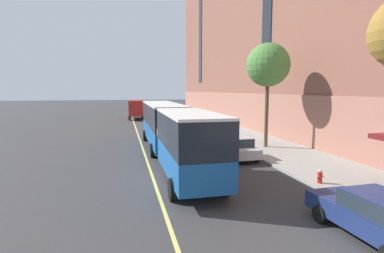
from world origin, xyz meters
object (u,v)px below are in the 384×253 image
at_px(city_bus, 170,128).
at_px(parked_car_silver_5, 188,123).
at_px(parked_car_silver_0, 202,129).
at_px(street_tree_far_uptown, 268,65).
at_px(fire_hydrant, 320,176).
at_px(parked_car_silver_2, 237,147).
at_px(parked_car_navy_3, 376,216).
at_px(box_truck, 136,109).
at_px(parked_car_silver_4, 174,116).

distance_m(city_bus, parked_car_silver_5, 15.75).
height_order(city_bus, parked_car_silver_0, city_bus).
relative_size(parked_car_silver_5, street_tree_far_uptown, 0.54).
bearing_deg(city_bus, fire_hydrant, -50.53).
distance_m(parked_car_silver_0, parked_car_silver_2, 9.83).
relative_size(parked_car_silver_0, parked_car_navy_3, 0.95).
bearing_deg(parked_car_navy_3, fire_hydrant, 71.67).
relative_size(city_bus, box_truck, 2.80).
distance_m(parked_car_silver_2, parked_car_navy_3, 11.90).
bearing_deg(parked_car_silver_0, parked_car_silver_4, 90.28).
bearing_deg(parked_car_silver_4, city_bus, -100.06).
bearing_deg(fire_hydrant, parked_car_silver_0, 96.01).
distance_m(parked_car_silver_0, parked_car_silver_5, 6.24).
bearing_deg(box_truck, parked_car_silver_4, -30.14).
distance_m(city_bus, box_truck, 29.15).
bearing_deg(city_bus, parked_car_silver_4, 79.94).
xyz_separation_m(parked_car_silver_0, fire_hydrant, (1.74, -16.54, -0.29)).
xyz_separation_m(city_bus, box_truck, (-1.15, 29.12, -0.40)).
xyz_separation_m(parked_car_silver_2, box_truck, (-5.77, 30.18, 0.97)).
relative_size(parked_car_silver_0, parked_car_silver_5, 0.99).
relative_size(parked_car_silver_4, box_truck, 0.68).
distance_m(parked_car_silver_0, fire_hydrant, 16.63).
relative_size(street_tree_far_uptown, fire_hydrant, 11.69).
bearing_deg(parked_car_navy_3, city_bus, 109.87).
height_order(parked_car_silver_5, box_truck, box_truck).
distance_m(parked_car_silver_2, box_truck, 30.74).
height_order(parked_car_silver_4, street_tree_far_uptown, street_tree_far_uptown).
bearing_deg(parked_car_silver_0, parked_car_silver_2, -90.27).
height_order(parked_car_silver_0, parked_car_silver_4, same).
bearing_deg(parked_car_silver_0, parked_car_navy_3, -89.94).
bearing_deg(city_bus, box_truck, 92.26).
xyz_separation_m(parked_car_navy_3, parked_car_silver_5, (-0.11, 27.97, -0.00)).
bearing_deg(city_bus, parked_car_silver_0, 62.00).
bearing_deg(box_truck, parked_car_silver_0, -74.07).
height_order(city_bus, fire_hydrant, city_bus).
xyz_separation_m(parked_car_silver_2, parked_car_silver_5, (-0.04, 16.07, 0.00)).
bearing_deg(city_bus, parked_car_silver_2, -12.97).
bearing_deg(street_tree_far_uptown, parked_car_silver_5, 105.49).
bearing_deg(parked_car_silver_4, street_tree_far_uptown, -81.32).
height_order(city_bus, parked_car_silver_4, city_bus).
xyz_separation_m(parked_car_silver_0, parked_car_silver_4, (-0.08, 17.03, 0.00)).
xyz_separation_m(city_bus, fire_hydrant, (6.40, -7.77, -1.66)).
xyz_separation_m(parked_car_silver_4, box_truck, (-5.73, 3.33, 0.97)).
bearing_deg(parked_car_silver_2, parked_car_navy_3, -89.66).
distance_m(city_bus, parked_car_silver_4, 26.23).
distance_m(city_bus, fire_hydrant, 10.21).
height_order(street_tree_far_uptown, fire_hydrant, street_tree_far_uptown).
bearing_deg(parked_car_navy_3, box_truck, 97.90).
xyz_separation_m(parked_car_silver_2, fire_hydrant, (1.79, -6.71, -0.29)).
bearing_deg(parked_car_silver_5, city_bus, -106.97).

